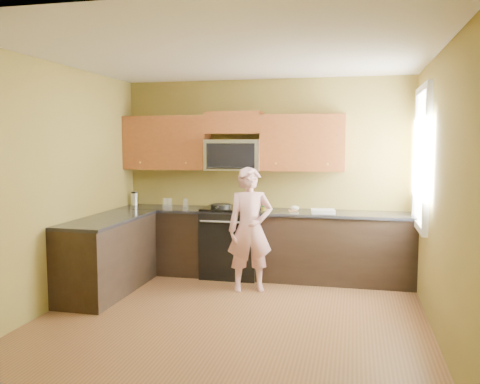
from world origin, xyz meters
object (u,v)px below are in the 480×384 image
(frying_pan, at_px, (221,209))
(travel_mug, at_px, (135,205))
(microwave, at_px, (234,170))
(butter_tub, at_px, (266,211))
(stove, at_px, (232,242))
(woman, at_px, (250,229))

(frying_pan, bearing_deg, travel_mug, 166.63)
(microwave, relative_size, butter_tub, 5.82)
(frying_pan, bearing_deg, butter_tub, 14.01)
(microwave, height_order, butter_tub, microwave)
(butter_tub, bearing_deg, frying_pan, -165.21)
(stove, distance_m, butter_tub, 0.65)
(butter_tub, xyz_separation_m, travel_mug, (-1.97, 0.16, -0.00))
(butter_tub, bearing_deg, travel_mug, 175.47)
(stove, xyz_separation_m, frying_pan, (-0.11, -0.16, 0.47))
(woman, xyz_separation_m, travel_mug, (-1.88, 0.76, 0.16))
(woman, relative_size, travel_mug, 7.80)
(microwave, relative_size, travel_mug, 3.88)
(stove, xyz_separation_m, microwave, (0.00, 0.12, 0.97))
(butter_tub, bearing_deg, woman, -98.12)
(stove, bearing_deg, microwave, 90.00)
(stove, relative_size, microwave, 1.25)
(microwave, distance_m, frying_pan, 0.59)
(travel_mug, bearing_deg, microwave, -0.99)
(stove, distance_m, woman, 0.78)
(microwave, xyz_separation_m, woman, (0.38, -0.74, -0.69))
(stove, bearing_deg, travel_mug, 174.26)
(microwave, bearing_deg, travel_mug, 179.01)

